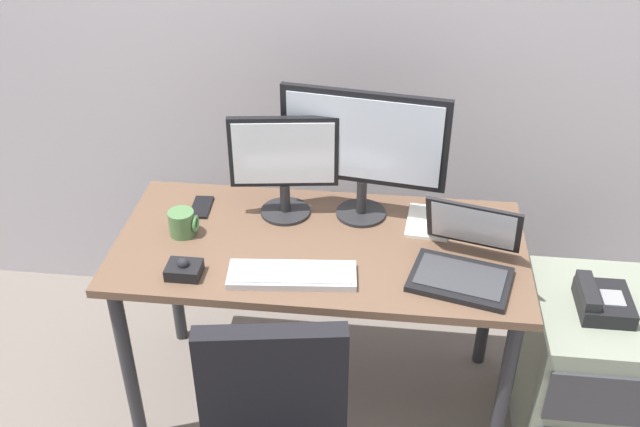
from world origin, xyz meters
TOP-DOWN VIEW (x-y plane):
  - ground_plane at (0.00, 0.00)m, footprint 8.00×8.00m
  - desk at (0.00, 0.00)m, footprint 1.40×0.68m
  - file_cabinet at (0.95, -0.05)m, footprint 0.42×0.53m
  - desk_phone at (0.95, -0.07)m, footprint 0.17×0.20m
  - monitor_main at (0.13, 0.19)m, footprint 0.58×0.18m
  - monitor_side at (-0.15, 0.17)m, footprint 0.38×0.18m
  - keyboard at (-0.07, -0.20)m, footprint 0.42×0.17m
  - laptop at (0.48, -0.11)m, footprint 0.38×0.38m
  - trackball_mouse at (-0.41, -0.23)m, footprint 0.11×0.09m
  - coffee_mug at (-0.48, 0.00)m, footprint 0.10×0.09m
  - paper_notepad at (0.37, 0.16)m, footprint 0.17×0.22m
  - cell_phone at (-0.46, 0.17)m, footprint 0.08×0.15m

SIDE VIEW (x-z plane):
  - ground_plane at x=0.00m, z-range 0.00..0.00m
  - file_cabinet at x=0.95m, z-range 0.00..0.61m
  - desk_phone at x=0.95m, z-range 0.60..0.69m
  - desk at x=0.00m, z-range 0.29..1.04m
  - cell_phone at x=-0.46m, z-range 0.75..0.76m
  - paper_notepad at x=0.37m, z-range 0.75..0.77m
  - keyboard at x=-0.07m, z-range 0.75..0.78m
  - trackball_mouse at x=-0.41m, z-range 0.74..0.81m
  - coffee_mug at x=-0.48m, z-range 0.75..0.84m
  - laptop at x=0.48m, z-range 0.69..0.92m
  - monitor_side at x=-0.15m, z-range 0.78..1.16m
  - monitor_main at x=0.13m, z-range 0.80..1.28m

